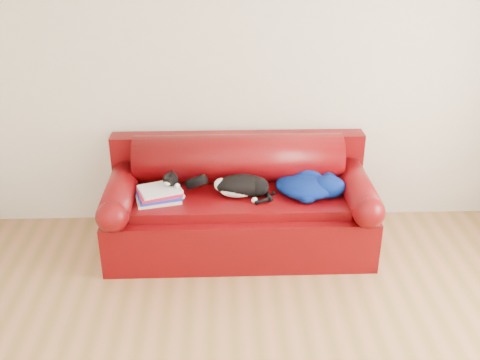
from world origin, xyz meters
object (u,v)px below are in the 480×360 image
Objects in this scene: blanket at (309,185)px; sofa_base at (239,220)px; cat at (241,186)px; book_stack at (159,194)px.

sofa_base is at bearing 175.60° from blanket.
cat reaches higher than sofa_base.
sofa_base is 5.53× the size of book_stack.
book_stack reaches higher than sofa_base.
blanket is (0.54, 0.02, -0.01)m from cat.
blanket reaches higher than sofa_base.
book_stack is (-0.62, -0.11, 0.31)m from sofa_base.
cat reaches higher than blanket.
sofa_base is 3.72× the size of cat.
cat is (0.64, 0.04, 0.03)m from book_stack.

